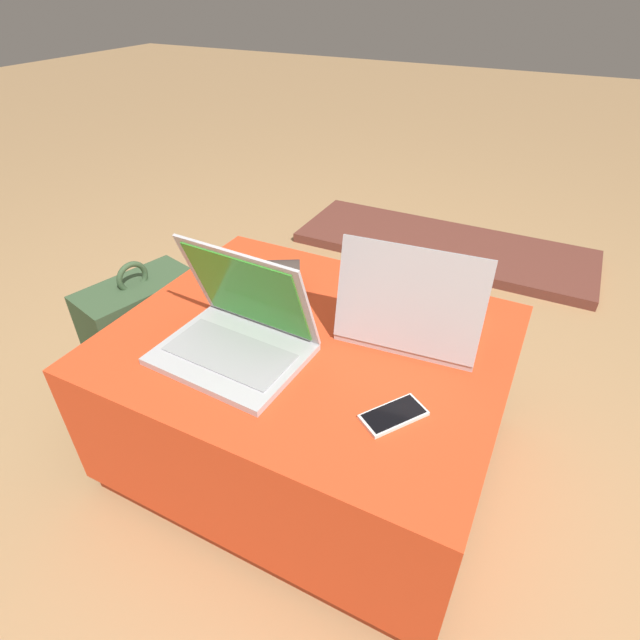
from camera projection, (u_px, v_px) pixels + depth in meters
The scene contains 8 objects.
ground_plane at pixel (311, 450), 1.44m from camera, with size 14.00×14.00×0.00m, color tan.
ottoman at pixel (310, 398), 1.32m from camera, with size 0.93×0.76×0.41m.
laptop_near at pixel (237, 332), 1.12m from camera, with size 0.34×0.27×0.25m.
laptop_far at pixel (411, 316), 1.18m from camera, with size 0.34×0.27×0.25m.
cell_phone at pixel (394, 415), 0.98m from camera, with size 0.13×0.14×0.01m.
backpack at pixel (146, 340), 1.55m from camera, with size 0.29×0.36×0.47m.
wrist_brace at pixel (268, 275), 1.36m from camera, with size 0.19×0.16×0.08m.
fireplace_hearth at pixel (443, 246), 2.44m from camera, with size 1.40×0.50×0.04m.
Camera 1 is at (0.46, -0.84, 1.14)m, focal length 28.00 mm.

